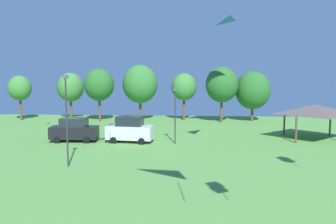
{
  "coord_description": "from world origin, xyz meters",
  "views": [
    {
      "loc": [
        0.76,
        4.06,
        6.98
      ],
      "look_at": [
        -0.11,
        17.27,
        5.47
      ],
      "focal_mm": 38.0,
      "sensor_mm": 36.0,
      "label": 1
    }
  ],
  "objects_px": {
    "parked_car_second_from_left": "(130,130)",
    "light_post_1": "(175,112)",
    "light_post_0": "(67,116)",
    "treeline_tree_1": "(70,87)",
    "treeline_tree_6": "(253,90)",
    "kite_flying_3": "(215,36)",
    "park_pavilion": "(315,109)",
    "treeline_tree_5": "(222,85)",
    "treeline_tree_0": "(20,88)",
    "treeline_tree_4": "(184,87)",
    "treeline_tree_3": "(140,84)",
    "parked_car_leftmost": "(74,130)",
    "treeline_tree_2": "(99,85)"
  },
  "relations": [
    {
      "from": "parked_car_second_from_left",
      "to": "light_post_1",
      "type": "relative_size",
      "value": 0.88
    },
    {
      "from": "light_post_0",
      "to": "light_post_1",
      "type": "distance_m",
      "value": 11.69
    },
    {
      "from": "treeline_tree_1",
      "to": "treeline_tree_6",
      "type": "xyz_separation_m",
      "value": [
        26.65,
        -1.4,
        -0.27
      ]
    },
    {
      "from": "kite_flying_3",
      "to": "park_pavilion",
      "type": "height_order",
      "value": "kite_flying_3"
    },
    {
      "from": "treeline_tree_1",
      "to": "treeline_tree_5",
      "type": "height_order",
      "value": "treeline_tree_5"
    },
    {
      "from": "light_post_1",
      "to": "treeline_tree_0",
      "type": "distance_m",
      "value": 27.65
    },
    {
      "from": "kite_flying_3",
      "to": "treeline_tree_4",
      "type": "xyz_separation_m",
      "value": [
        -3.01,
        20.25,
        -5.22
      ]
    },
    {
      "from": "park_pavilion",
      "to": "treeline_tree_6",
      "type": "height_order",
      "value": "treeline_tree_6"
    },
    {
      "from": "parked_car_second_from_left",
      "to": "treeline_tree_3",
      "type": "distance_m",
      "value": 16.72
    },
    {
      "from": "light_post_1",
      "to": "treeline_tree_6",
      "type": "distance_m",
      "value": 19.49
    },
    {
      "from": "parked_car_second_from_left",
      "to": "treeline_tree_3",
      "type": "xyz_separation_m",
      "value": [
        -1.28,
        16.2,
        3.92
      ]
    },
    {
      "from": "kite_flying_3",
      "to": "parked_car_second_from_left",
      "type": "bearing_deg",
      "value": 155.61
    },
    {
      "from": "parked_car_leftmost",
      "to": "park_pavilion",
      "type": "distance_m",
      "value": 24.7
    },
    {
      "from": "light_post_0",
      "to": "treeline_tree_2",
      "type": "bearing_deg",
      "value": 99.18
    },
    {
      "from": "park_pavilion",
      "to": "treeline_tree_0",
      "type": "xyz_separation_m",
      "value": [
        -37.28,
        11.94,
        1.52
      ]
    },
    {
      "from": "kite_flying_3",
      "to": "treeline_tree_3",
      "type": "distance_m",
      "value": 22.42
    },
    {
      "from": "treeline_tree_0",
      "to": "treeline_tree_2",
      "type": "distance_m",
      "value": 11.58
    },
    {
      "from": "kite_flying_3",
      "to": "light_post_1",
      "type": "distance_m",
      "value": 8.42
    },
    {
      "from": "treeline_tree_1",
      "to": "treeline_tree_4",
      "type": "distance_m",
      "value": 17.01
    },
    {
      "from": "treeline_tree_0",
      "to": "treeline_tree_4",
      "type": "xyz_separation_m",
      "value": [
        23.46,
        1.67,
        0.16
      ]
    },
    {
      "from": "parked_car_leftmost",
      "to": "treeline_tree_3",
      "type": "xyz_separation_m",
      "value": [
        4.34,
        16.18,
        4.02
      ]
    },
    {
      "from": "treeline_tree_6",
      "to": "treeline_tree_5",
      "type": "bearing_deg",
      "value": -162.95
    },
    {
      "from": "treeline_tree_6",
      "to": "parked_car_second_from_left",
      "type": "bearing_deg",
      "value": -132.1
    },
    {
      "from": "treeline_tree_4",
      "to": "treeline_tree_6",
      "type": "relative_size",
      "value": 0.96
    },
    {
      "from": "park_pavilion",
      "to": "treeline_tree_4",
      "type": "distance_m",
      "value": 19.46
    },
    {
      "from": "parked_car_leftmost",
      "to": "treeline_tree_3",
      "type": "relative_size",
      "value": 0.6
    },
    {
      "from": "parked_car_leftmost",
      "to": "treeline_tree_4",
      "type": "relative_size",
      "value": 0.7
    },
    {
      "from": "parked_car_leftmost",
      "to": "treeline_tree_2",
      "type": "relative_size",
      "value": 0.64
    },
    {
      "from": "kite_flying_3",
      "to": "treeline_tree_3",
      "type": "bearing_deg",
      "value": 115.09
    },
    {
      "from": "treeline_tree_3",
      "to": "light_post_1",
      "type": "bearing_deg",
      "value": -70.73
    },
    {
      "from": "treeline_tree_6",
      "to": "treeline_tree_0",
      "type": "bearing_deg",
      "value": -177.8
    },
    {
      "from": "light_post_0",
      "to": "treeline_tree_6",
      "type": "relative_size",
      "value": 0.95
    },
    {
      "from": "park_pavilion",
      "to": "parked_car_second_from_left",
      "type": "bearing_deg",
      "value": -170.88
    },
    {
      "from": "park_pavilion",
      "to": "treeline_tree_3",
      "type": "xyz_separation_m",
      "value": [
        -20.1,
        13.18,
        2.11
      ]
    },
    {
      "from": "treeline_tree_2",
      "to": "treeline_tree_4",
      "type": "relative_size",
      "value": 1.1
    },
    {
      "from": "treeline_tree_2",
      "to": "park_pavilion",
      "type": "bearing_deg",
      "value": -24.68
    },
    {
      "from": "treeline_tree_6",
      "to": "kite_flying_3",
      "type": "bearing_deg",
      "value": -108.53
    },
    {
      "from": "parked_car_leftmost",
      "to": "treeline_tree_5",
      "type": "bearing_deg",
      "value": 40.37
    },
    {
      "from": "light_post_1",
      "to": "parked_car_second_from_left",
      "type": "bearing_deg",
      "value": 175.53
    },
    {
      "from": "parked_car_leftmost",
      "to": "treeline_tree_6",
      "type": "xyz_separation_m",
      "value": [
        20.29,
        16.2,
        3.19
      ]
    },
    {
      "from": "parked_car_second_from_left",
      "to": "treeline_tree_5",
      "type": "xyz_separation_m",
      "value": [
        10.22,
        14.87,
        3.91
      ]
    },
    {
      "from": "parked_car_second_from_left",
      "to": "treeline_tree_4",
      "type": "xyz_separation_m",
      "value": [
        5.0,
        16.62,
        3.5
      ]
    },
    {
      "from": "treeline_tree_0",
      "to": "parked_car_second_from_left",
      "type": "bearing_deg",
      "value": -39.01
    },
    {
      "from": "light_post_1",
      "to": "treeline_tree_5",
      "type": "xyz_separation_m",
      "value": [
        5.72,
        15.22,
        2.11
      ]
    },
    {
      "from": "light_post_1",
      "to": "treeline_tree_3",
      "type": "height_order",
      "value": "treeline_tree_3"
    },
    {
      "from": "treeline_tree_4",
      "to": "light_post_0",
      "type": "bearing_deg",
      "value": -107.14
    },
    {
      "from": "park_pavilion",
      "to": "treeline_tree_0",
      "type": "height_order",
      "value": "treeline_tree_0"
    },
    {
      "from": "treeline_tree_0",
      "to": "treeline_tree_6",
      "type": "bearing_deg",
      "value": 2.2
    },
    {
      "from": "light_post_0",
      "to": "parked_car_second_from_left",
      "type": "bearing_deg",
      "value": 72.14
    },
    {
      "from": "light_post_1",
      "to": "light_post_0",
      "type": "bearing_deg",
      "value": -129.99
    }
  ]
}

